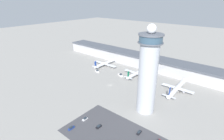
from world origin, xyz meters
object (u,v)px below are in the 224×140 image
Objects in this scene: service_truck_fuel at (97,71)px; car_grey_coupe at (139,133)px; airplane_gate_charlie at (177,88)px; car_maroon_suv at (85,119)px; car_blue_compact at (99,127)px; control_tower at (148,73)px; car_black_suv at (71,128)px; airplane_gate_bravo at (137,73)px; service_truck_baggage at (120,75)px; airplane_gate_alpha at (105,64)px; service_truck_catering at (148,79)px.

service_truck_fuel reaches higher than car_grey_coupe.
airplane_gate_charlie is 92.22m from car_maroon_suv.
airplane_gate_charlie reaches higher than car_blue_compact.
control_tower is 66.80m from car_black_suv.
car_grey_coupe is at bearing 34.32° from car_black_suv.
car_grey_coupe is at bearing -68.17° from control_tower.
airplane_gate_bravo is 19.09m from service_truck_baggage.
car_maroon_suv is (-28.04, -38.79, -31.89)m from control_tower.
airplane_gate_alpha is 50.30m from airplane_gate_bravo.
service_truck_fuel is at bearing 123.96° from car_black_suv.
control_tower reaches higher than airplane_gate_charlie.
airplane_gate_charlie is (48.65, -6.01, 0.00)m from airplane_gate_bravo.
airplane_gate_alpha is 4.36× the size of service_truck_catering.
service_truck_baggage is (-30.09, -10.59, -0.14)m from service_truck_catering.
control_tower reaches higher than car_grey_coupe.
airplane_gate_alpha is at bearing 129.80° from car_blue_compact.
airplane_gate_bravo is 104.10m from car_black_suv.
service_truck_fuel is 110.86m from car_grey_coupe.
airplane_gate_alpha is (-90.21, 52.49, -28.80)m from control_tower.
car_blue_compact is (11.01, -90.20, -0.51)m from service_truck_catering.
service_truck_baggage is at bearing -160.61° from service_truck_catering.
airplane_gate_charlie reaches higher than service_truck_catering.
control_tower is 1.89× the size of airplane_gate_bravo.
airplane_gate_charlie is (98.94, -6.78, 0.31)m from airplane_gate_alpha.
airplane_gate_bravo is 5.11× the size of service_truck_fuel.
airplane_gate_charlie reaches higher than service_truck_fuel.
airplane_gate_alpha reaches higher than service_truck_baggage.
control_tower is 108.27m from airplane_gate_alpha.
car_black_suv is (27.54, -92.73, -0.34)m from service_truck_baggage.
service_truck_fuel is 99.48m from car_blue_compact.
car_maroon_suv is (-0.10, 12.84, -0.01)m from car_black_suv.
service_truck_baggage is (-64.22, -4.61, -3.04)m from airplane_gate_charlie.
control_tower is 9.64× the size of service_truck_fuel.
control_tower is 52.03m from car_blue_compact.
airplane_gate_alpha is 99.17m from airplane_gate_charlie.
control_tower is at bearing 111.83° from car_grey_coupe.
airplane_gate_charlie is at bearing 79.19° from control_tower.
airplane_gate_alpha is 7.76× the size of car_maroon_suv.
service_truck_catering is 1.16× the size of service_truck_fuel.
service_truck_fuel is (-84.39, 32.18, -31.46)m from control_tower.
service_truck_baggage is at bearing -175.90° from airplane_gate_charlie.
car_maroon_suv is (27.45, -79.90, -0.35)m from service_truck_baggage.
control_tower is 1.90× the size of airplane_gate_alpha.
airplane_gate_charlie is at bearing 66.49° from car_maroon_suv.
airplane_gate_bravo is at bearing 97.48° from car_maroon_suv.
car_maroon_suv is at bearing -125.86° from control_tower.
service_truck_fuel is 30.25m from service_truck_baggage.
service_truck_baggage is (34.72, -11.38, -2.74)m from airplane_gate_alpha.
car_blue_compact reaches higher than car_grey_coupe.
airplane_gate_charlie reaches higher than car_black_suv.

